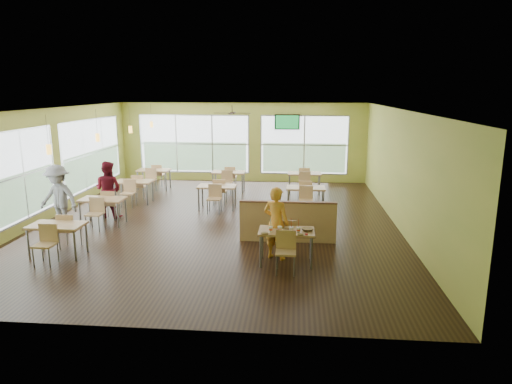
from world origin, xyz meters
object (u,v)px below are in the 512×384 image
at_px(half_wall_divider, 288,221).
at_px(food_basket, 308,229).
at_px(man_plaid, 276,223).
at_px(main_table, 286,236).

xyz_separation_m(half_wall_divider, food_basket, (0.45, -1.45, 0.26)).
relative_size(man_plaid, food_basket, 6.50).
distance_m(man_plaid, food_basket, 0.74).
height_order(main_table, half_wall_divider, half_wall_divider).
relative_size(half_wall_divider, food_basket, 9.44).
height_order(main_table, man_plaid, man_plaid).
bearing_deg(food_basket, half_wall_divider, 107.37).
xyz_separation_m(man_plaid, food_basket, (0.69, -0.26, -0.04)).
bearing_deg(food_basket, man_plaid, 159.03).
height_order(main_table, food_basket, main_table).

